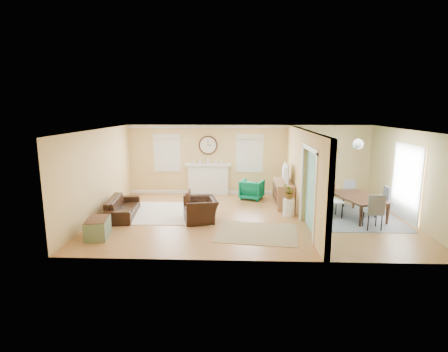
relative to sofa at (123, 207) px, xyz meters
The scene contains 29 objects.
floor 3.86m from the sofa, ahead, with size 9.00×9.00×0.00m, color #9D6A3B.
wall_back 4.97m from the sofa, 37.76° to the left, with size 9.00×0.02×2.60m, color #EDC37C.
wall_front 4.99m from the sofa, 38.17° to the right, with size 9.00×0.02×2.60m, color #EDC37C.
wall_left 1.21m from the sofa, behind, with size 0.02×6.00×2.60m, color #EDC37C.
wall_right 8.41m from the sofa, ahead, with size 0.02×6.00×2.60m, color #EDC37C.
ceiling 4.49m from the sofa, ahead, with size 9.00×6.00×0.02m, color white.
partition 5.47m from the sofa, ahead, with size 0.17×6.00×2.60m.
fireplace 3.71m from the sofa, 50.63° to the left, with size 1.70×0.30×1.17m.
wall_clock 4.08m from the sofa, 51.46° to the left, with size 0.70×0.07×0.70m.
window_left 3.33m from the sofa, 74.83° to the left, with size 1.05×0.13×1.42m.
window_right 5.06m from the sofa, 36.96° to the left, with size 1.05×0.13×1.42m.
french_doors 8.34m from the sofa, ahead, with size 0.06×1.70×2.20m.
pendant 7.11m from the sofa, ahead, with size 0.30×0.30×0.55m.
rug_cream 1.46m from the sofa, 15.76° to the left, with size 2.79×2.42×0.01m, color #F1E2CA.
rug_jute 4.19m from the sofa, 18.51° to the right, with size 2.06×1.69×0.01m, color #A0885F.
rug_grey 7.06m from the sofa, ahead, with size 2.23×2.79×0.01m, color slate.
sofa is the anchor object (origin of this frame).
eames_chair 2.43m from the sofa, ahead, with size 1.04×0.91×0.67m, color black.
green_chair 4.53m from the sofa, 28.85° to the left, with size 0.75×0.77×0.70m, color #046639.
trunk 1.78m from the sofa, 91.66° to the right, with size 0.64×0.91×0.49m.
credenza 5.19m from the sofa, 16.39° to the left, with size 0.56×1.64×0.80m.
tv 5.24m from the sofa, 16.45° to the left, with size 1.04×0.14×0.60m, color black.
garden_stool 5.01m from the sofa, ahead, with size 0.35×0.35×0.52m, color white.
potted_plant 5.03m from the sofa, ahead, with size 0.39×0.34×0.43m, color #337F33.
dining_table 7.06m from the sofa, ahead, with size 1.82×1.02×0.64m, color #3F2518.
dining_chair_n 7.26m from the sofa, 10.64° to the left, with size 0.46×0.46×0.86m.
dining_chair_s 7.14m from the sofa, ahead, with size 0.45×0.45×0.99m.
dining_chair_w 6.31m from the sofa, ahead, with size 0.55×0.55×1.04m.
dining_chair_e 7.70m from the sofa, ahead, with size 0.42×0.42×0.93m.
Camera 1 is at (-0.39, -9.98, 3.18)m, focal length 28.00 mm.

